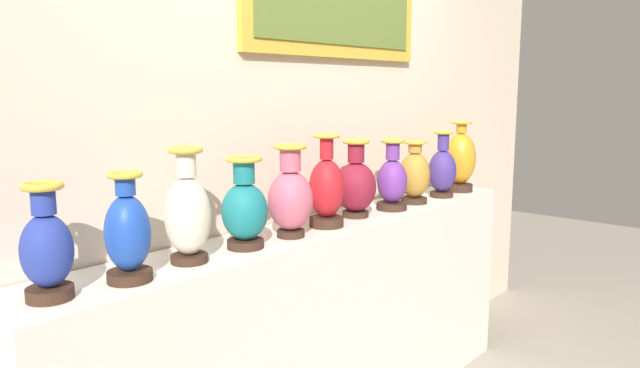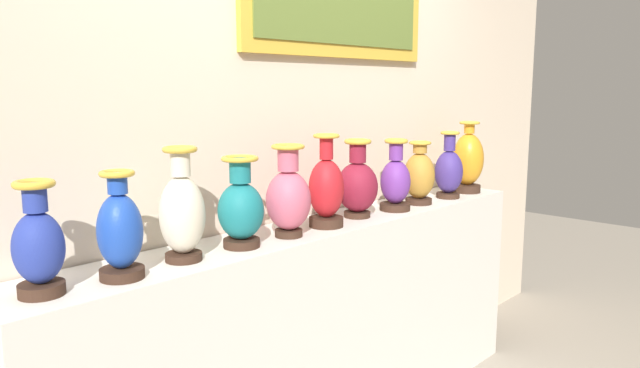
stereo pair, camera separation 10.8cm
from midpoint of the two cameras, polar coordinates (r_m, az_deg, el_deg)
The scene contains 13 objects.
display_shelf at distance 2.75m, azimuth 1.16°, elevation -14.02°, with size 2.71×0.35×0.99m, color silver.
back_wall at distance 2.71m, azimuth -2.37°, elevation 4.89°, with size 4.97×0.14×2.71m.
vase_cobalt at distance 1.85m, azimuth -23.73°, elevation -5.44°, with size 0.14×0.14×0.33m.
vase_sapphire at distance 1.93m, azimuth -16.99°, elevation -4.40°, with size 0.14×0.14×0.34m.
vase_ivory at distance 2.07m, azimuth -11.55°, elevation -2.66°, with size 0.16×0.16×0.39m.
vase_teal at distance 2.22m, azimuth -6.17°, elevation -2.31°, with size 0.17×0.17×0.34m.
vase_rose at distance 2.37m, azimuth -1.73°, elevation -1.23°, with size 0.18×0.18×0.37m.
vase_crimson at distance 2.54m, azimuth 1.77°, elevation -0.51°, with size 0.15×0.15×0.40m.
vase_burgundy at distance 2.74m, azimuth 4.71°, elevation -0.06°, with size 0.19×0.19×0.36m.
vase_violet at distance 2.92m, azimuth 8.25°, elevation 0.29°, with size 0.15×0.15×0.35m.
vase_ochre at distance 3.10m, azimuth 10.42°, elevation 0.78°, with size 0.16×0.16×0.32m.
vase_indigo at distance 3.30m, azimuth 13.08°, elevation 1.24°, with size 0.15×0.15×0.36m.
vase_amber at distance 3.50m, azimuth 14.78°, elevation 2.15°, with size 0.17×0.17×0.40m.
Camera 2 is at (-1.84, -1.73, 1.58)m, focal length 33.61 mm.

